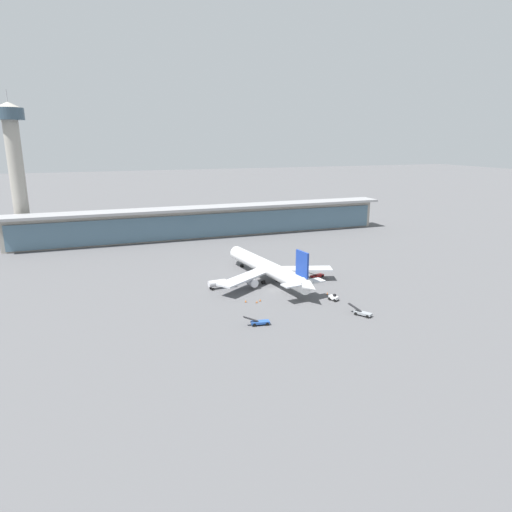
# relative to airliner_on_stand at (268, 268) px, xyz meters

# --- Properties ---
(ground_plane) EXTENTS (1200.00, 1200.00, 0.00)m
(ground_plane) POSITION_rel_airliner_on_stand_xyz_m (-1.10, -8.67, -4.67)
(ground_plane) COLOR #515154
(airliner_on_stand) EXTENTS (42.43, 55.65, 14.84)m
(airliner_on_stand) POSITION_rel_airliner_on_stand_xyz_m (0.00, 0.00, 0.00)
(airliner_on_stand) COLOR white
(airliner_on_stand) RESTS_ON ground
(service_truck_near_nose_blue) EXTENTS (8.78, 3.24, 2.95)m
(service_truck_near_nose_blue) POSITION_rel_airliner_on_stand_xyz_m (-17.12, -1.13, -2.97)
(service_truck_near_nose_blue) COLOR #234C9E
(service_truck_near_nose_blue) RESTS_ON ground
(service_truck_under_wing_red) EXTENTS (6.93, 2.93, 2.70)m
(service_truck_under_wing_red) POSITION_rel_airliner_on_stand_xyz_m (17.34, -1.65, -3.86)
(service_truck_under_wing_red) COLOR #B21E1E
(service_truck_under_wing_red) RESTS_ON ground
(service_truck_mid_apron_grey) EXTENTS (4.78, 6.47, 2.70)m
(service_truck_mid_apron_grey) POSITION_rel_airliner_on_stand_xyz_m (12.78, -36.85, -3.86)
(service_truck_mid_apron_grey) COLOR gray
(service_truck_mid_apron_grey) RESTS_ON ground
(service_truck_by_tail_white) EXTENTS (2.68, 3.30, 2.05)m
(service_truck_by_tail_white) POSITION_rel_airliner_on_stand_xyz_m (11.47, -23.68, -3.80)
(service_truck_by_tail_white) COLOR silver
(service_truck_by_tail_white) RESTS_ON ground
(service_truck_on_taxiway_blue) EXTENTS (6.92, 2.50, 2.70)m
(service_truck_on_taxiway_blue) POSITION_rel_airliner_on_stand_xyz_m (-15.70, -33.28, -3.86)
(service_truck_on_taxiway_blue) COLOR #234C9E
(service_truck_on_taxiway_blue) RESTS_ON ground
(terminal_building) EXTENTS (183.60, 12.80, 15.20)m
(terminal_building) POSITION_rel_airliner_on_stand_xyz_m (-1.10, 77.49, 3.19)
(terminal_building) COLOR #9E998E
(terminal_building) RESTS_ON ground
(control_tower) EXTENTS (12.00, 12.00, 66.86)m
(control_tower) POSITION_rel_airliner_on_stand_xyz_m (-83.35, 89.19, 31.86)
(control_tower) COLOR #9E998E
(control_tower) RESTS_ON ground
(safety_cone_alpha) EXTENTS (0.62, 0.62, 0.70)m
(safety_cone_alpha) POSITION_rel_airliner_on_stand_xyz_m (-10.67, -17.75, -4.36)
(safety_cone_alpha) COLOR orange
(safety_cone_alpha) RESTS_ON ground
(safety_cone_bravo) EXTENTS (0.62, 0.62, 0.70)m
(safety_cone_bravo) POSITION_rel_airliner_on_stand_xyz_m (-9.25, -16.80, -4.36)
(safety_cone_bravo) COLOR orange
(safety_cone_bravo) RESTS_ON ground
(safety_cone_charlie) EXTENTS (0.62, 0.62, 0.70)m
(safety_cone_charlie) POSITION_rel_airliner_on_stand_xyz_m (12.35, -18.22, -4.36)
(safety_cone_charlie) COLOR orange
(safety_cone_charlie) RESTS_ON ground
(safety_cone_delta) EXTENTS (0.62, 0.62, 0.70)m
(safety_cone_delta) POSITION_rel_airliner_on_stand_xyz_m (-13.55, -16.10, -4.36)
(safety_cone_delta) COLOR orange
(safety_cone_delta) RESTS_ON ground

